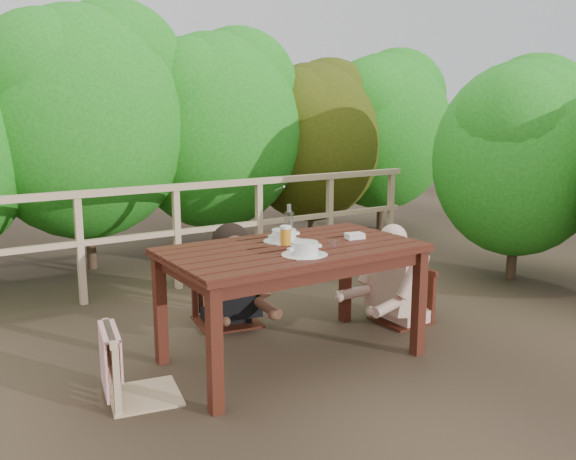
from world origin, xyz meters
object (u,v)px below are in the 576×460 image
table (292,304)px  beer_glass (286,236)px  bottle (289,223)px  chair_right (403,272)px  diner_right (407,240)px  butter_tub (355,237)px  chair_far (226,264)px  woman (224,245)px  soup_far (284,236)px  soup_near (305,249)px  tumbler (333,244)px  chair_left (142,329)px

table → beer_glass: size_ratio=11.70×
bottle → chair_right: bearing=-0.8°
diner_right → butter_tub: bearing=106.1°
chair_far → woman: 0.15m
chair_right → butter_tub: 0.80m
table → diner_right: size_ratio=1.26×
chair_far → butter_tub: chair_far is taller
woman → butter_tub: woman is taller
soup_far → woman: bearing=97.3°
soup_near → butter_tub: soup_near is taller
diner_right → soup_far: size_ratio=4.68×
soup_near → table: bearing=75.2°
butter_tub → tumbler: bearing=-144.5°
table → chair_far: bearing=93.2°
diner_right → chair_left: bearing=94.2°
soup_near → soup_far: 0.43m
soup_far → chair_left: bearing=-171.1°
chair_left → woman: 1.37m
soup_near → butter_tub: 0.60m
chair_left → woman: size_ratio=0.67×
chair_right → beer_glass: size_ratio=5.64×
chair_right → tumbler: tumbler is taller
woman → butter_tub: bearing=129.7°
chair_right → table: bearing=-82.2°
diner_right → bottle: size_ratio=4.98×
diner_right → butter_tub: diner_right is taller
chair_right → diner_right: diner_right is taller
chair_far → bottle: size_ratio=3.64×
chair_left → bottle: bearing=-70.8°
beer_glass → diner_right: bearing=4.5°
butter_tub → chair_far: bearing=132.0°
table → soup_near: (-0.06, -0.24, 0.44)m
woman → chair_left: bearing=51.5°
chair_left → butter_tub: 1.60m
tumbler → bottle: bearing=111.3°
butter_tub → bottle: bearing=164.4°
diner_right → tumbler: size_ratio=20.06×
chair_right → woman: bearing=-121.5°
diner_right → chair_far: bearing=59.8°
soup_near → chair_far: bearing=89.3°
chair_left → diner_right: 2.27m
soup_near → woman: bearing=89.3°
table → woman: size_ratio=1.32×
table → butter_tub: size_ratio=13.21×
tumbler → woman: bearing=103.9°
woman → diner_right: 1.45m
chair_left → bottle: bottle is taller
chair_left → woman: (1.01, 0.91, 0.21)m
woman → soup_far: 0.76m
diner_right → soup_near: diner_right is taller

